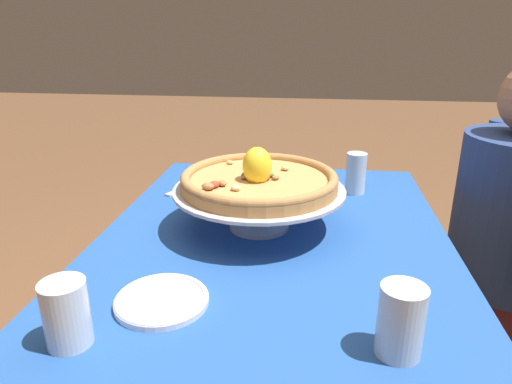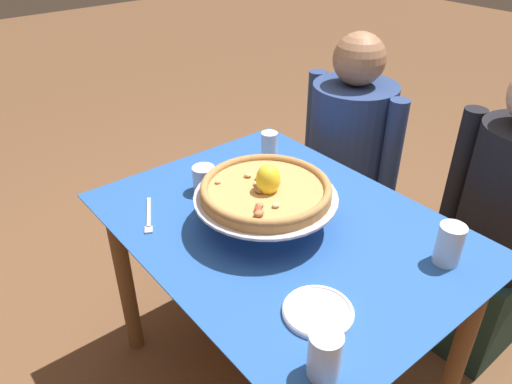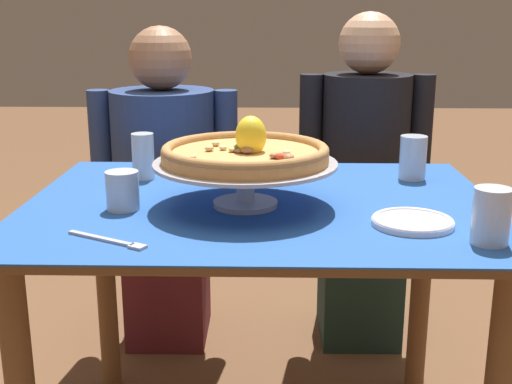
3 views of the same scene
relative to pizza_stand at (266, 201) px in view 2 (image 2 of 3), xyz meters
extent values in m
plane|color=brown|center=(0.04, 0.04, -0.82)|extent=(14.00, 14.00, 0.00)
cylinder|color=brown|center=(-0.45, -0.31, -0.47)|extent=(0.06, 0.06, 0.70)
cylinder|color=brown|center=(-0.45, 0.39, -0.47)|extent=(0.06, 0.06, 0.70)
cylinder|color=brown|center=(0.53, 0.39, -0.47)|extent=(0.06, 0.06, 0.70)
cube|color=brown|center=(0.04, 0.04, -0.10)|extent=(1.10, 0.82, 0.02)
cube|color=#23519E|center=(0.04, 0.04, -0.09)|extent=(1.14, 0.86, 0.00)
cylinder|color=#B7B7C1|center=(0.00, 0.00, -0.08)|extent=(0.15, 0.15, 0.01)
cylinder|color=#B7B7C1|center=(0.00, 0.00, -0.03)|extent=(0.04, 0.04, 0.09)
cylinder|color=#B7B7C1|center=(0.00, 0.00, 0.02)|extent=(0.43, 0.43, 0.01)
cylinder|color=tan|center=(0.00, 0.00, 0.03)|extent=(0.39, 0.39, 0.03)
torus|color=#AF7D47|center=(0.00, 0.00, 0.05)|extent=(0.39, 0.39, 0.02)
ellipsoid|color=beige|center=(-0.05, 0.01, 0.05)|extent=(0.02, 0.02, 0.01)
ellipsoid|color=#996B42|center=(0.00, 0.02, 0.06)|extent=(0.03, 0.03, 0.01)
ellipsoid|color=#4C7533|center=(-0.01, 0.00, 0.06)|extent=(0.03, 0.04, 0.02)
ellipsoid|color=#4C7533|center=(-0.01, 0.02, 0.05)|extent=(0.02, 0.03, 0.01)
ellipsoid|color=#C63D28|center=(0.08, -0.10, 0.06)|extent=(0.04, 0.03, 0.02)
ellipsoid|color=tan|center=(-0.07, 0.06, 0.05)|extent=(0.03, 0.03, 0.01)
ellipsoid|color=tan|center=(-0.11, -0.09, 0.05)|extent=(0.02, 0.02, 0.01)
ellipsoid|color=tan|center=(-0.08, 0.00, 0.05)|extent=(0.03, 0.03, 0.01)
ellipsoid|color=#C63D28|center=(0.01, 0.02, 0.05)|extent=(0.03, 0.02, 0.01)
ellipsoid|color=#996B42|center=(0.07, -0.08, 0.05)|extent=(0.03, 0.03, 0.01)
ellipsoid|color=#996B42|center=(0.01, 0.04, 0.05)|extent=(0.02, 0.02, 0.01)
ellipsoid|color=#996B42|center=(0.10, -0.11, 0.06)|extent=(0.03, 0.03, 0.02)
ellipsoid|color=#996B42|center=(-0.02, -0.02, 0.05)|extent=(0.02, 0.02, 0.01)
ellipsoid|color=#996B42|center=(0.01, -0.03, 0.06)|extent=(0.04, 0.03, 0.02)
ellipsoid|color=beige|center=(0.10, -0.04, 0.05)|extent=(0.02, 0.03, 0.01)
ellipsoid|color=tan|center=(-0.03, -0.01, 0.05)|extent=(0.02, 0.02, 0.01)
ellipsoid|color=yellow|center=(0.01, 0.00, 0.08)|extent=(0.10, 0.10, 0.09)
cylinder|color=silver|center=(-0.29, 0.26, -0.02)|extent=(0.06, 0.06, 0.13)
cylinder|color=silver|center=(-0.29, 0.26, -0.05)|extent=(0.05, 0.05, 0.07)
cylinder|color=silver|center=(0.45, 0.28, -0.03)|extent=(0.07, 0.07, 0.12)
cylinder|color=silver|center=(0.45, 0.28, -0.06)|extent=(0.06, 0.06, 0.05)
cylinder|color=silver|center=(-0.28, -0.04, -0.04)|extent=(0.08, 0.08, 0.09)
cylinder|color=silver|center=(-0.28, -0.04, -0.06)|extent=(0.07, 0.07, 0.04)
cylinder|color=silver|center=(0.50, -0.25, -0.03)|extent=(0.07, 0.07, 0.11)
cylinder|color=silver|center=(0.50, -0.25, -0.04)|extent=(0.07, 0.07, 0.08)
cylinder|color=white|center=(0.37, -0.14, -0.08)|extent=(0.18, 0.18, 0.01)
torus|color=white|center=(0.37, -0.14, -0.07)|extent=(0.17, 0.17, 0.01)
cube|color=#B7B7C1|center=(-0.28, -0.25, -0.08)|extent=(0.15, 0.09, 0.01)
cube|color=#B7B7C1|center=(-0.20, -0.30, -0.08)|extent=(0.04, 0.04, 0.01)
cube|color=maroon|center=(-0.32, 0.76, -0.60)|extent=(0.28, 0.32, 0.44)
cylinder|color=navy|center=(-0.32, 0.76, -0.14)|extent=(0.37, 0.37, 0.48)
sphere|color=#9E7051|center=(-0.32, 0.76, 0.21)|extent=(0.22, 0.22, 0.22)
cylinder|color=navy|center=(-0.54, 0.75, -0.10)|extent=(0.08, 0.08, 0.41)
cylinder|color=navy|center=(-0.10, 0.76, -0.10)|extent=(0.08, 0.08, 0.41)
cube|color=#1E3833|center=(0.39, 0.78, -0.60)|extent=(0.28, 0.32, 0.43)
cylinder|color=black|center=(0.39, 0.78, -0.11)|extent=(0.31, 0.31, 0.54)
cylinder|color=black|center=(0.20, 0.77, -0.07)|extent=(0.08, 0.08, 0.46)
camera|label=1|loc=(1.08, 0.13, 0.41)|focal=32.27mm
camera|label=2|loc=(0.94, -0.80, 0.81)|focal=34.29mm
camera|label=3|loc=(0.06, -1.49, 0.35)|focal=45.84mm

